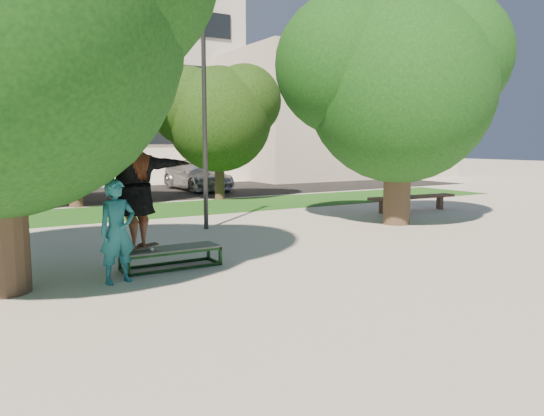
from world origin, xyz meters
TOP-DOWN VIEW (x-y plane):
  - ground at (0.00, 0.00)m, footprint 120.00×120.00m
  - grass_strip at (1.00, 9.50)m, footprint 30.00×4.00m
  - asphalt_strip at (0.00, 16.00)m, footprint 40.00×8.00m
  - tree_right at (5.92, 3.08)m, footprint 6.24×5.33m
  - bg_tree_mid at (-1.08, 12.08)m, footprint 5.76×4.92m
  - bg_tree_right at (4.43, 11.57)m, footprint 5.04×4.31m
  - lamppost at (1.00, 5.00)m, footprint 0.25×0.15m
  - side_building at (18.00, 22.00)m, footprint 15.00×10.00m
  - grind_box at (-1.39, 1.22)m, footprint 1.80×0.60m
  - skater_rig at (-2.04, 1.22)m, footprint 2.39×1.15m
  - bystander at (-2.50, 0.67)m, footprint 0.70×0.53m
  - bench at (8.50, 4.82)m, footprint 3.45×0.69m
  - car_grey at (-2.00, 15.26)m, footprint 3.18×5.63m
  - car_silver_b at (5.48, 16.16)m, footprint 2.17×5.04m

SIDE VIEW (x-z plane):
  - ground at x=0.00m, z-range 0.00..0.00m
  - asphalt_strip at x=0.00m, z-range 0.00..0.01m
  - grass_strip at x=1.00m, z-range 0.00..0.02m
  - grind_box at x=-1.39m, z-range 0.00..0.38m
  - bench at x=8.50m, z-range 0.18..0.70m
  - car_silver_b at x=5.48m, z-range 0.00..1.45m
  - car_grey at x=-2.00m, z-range 0.00..1.48m
  - bystander at x=-2.50m, z-range 0.00..1.72m
  - skater_rig at x=-2.04m, z-range 0.41..2.37m
  - lamppost at x=1.00m, z-range 0.10..6.21m
  - bg_tree_right at x=4.43m, z-range 0.77..6.21m
  - side_building at x=18.00m, z-range 0.00..8.00m
  - bg_tree_mid at x=-1.08m, z-range 0.90..7.14m
  - tree_right at x=5.92m, z-range 0.84..7.35m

